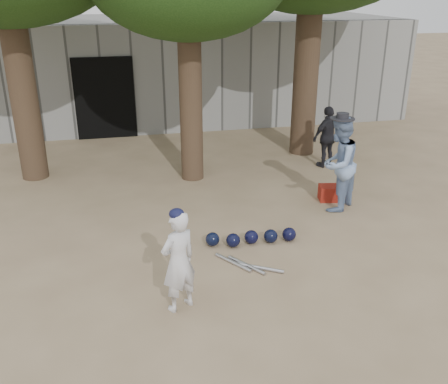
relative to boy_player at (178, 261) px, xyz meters
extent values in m
plane|color=#937C5E|center=(0.34, 0.53, -0.70)|extent=(70.00, 70.00, 0.00)
imported|color=silver|center=(0.00, 0.00, 0.00)|extent=(0.61, 0.54, 1.40)
imported|color=#7B95BF|center=(3.32, 2.52, 0.19)|extent=(1.10, 1.08, 1.78)
imported|color=black|center=(4.11, 4.79, 0.01)|extent=(0.90, 0.60, 1.42)
cube|color=#9B2A14|center=(3.39, 2.90, -0.55)|extent=(0.47, 0.40, 0.30)
cube|color=gray|center=(0.34, 8.53, 0.80)|extent=(16.00, 0.35, 3.00)
cube|color=black|center=(-0.86, 8.33, 0.40)|extent=(1.60, 0.08, 2.20)
cube|color=slate|center=(0.34, 11.03, 0.80)|extent=(16.00, 5.00, 3.00)
sphere|color=black|center=(0.75, 1.57, -0.58)|extent=(0.23, 0.23, 0.23)
sphere|color=black|center=(1.07, 1.46, -0.58)|extent=(0.23, 0.23, 0.23)
sphere|color=black|center=(1.39, 1.51, -0.58)|extent=(0.23, 0.23, 0.23)
sphere|color=black|center=(1.71, 1.47, -0.58)|extent=(0.23, 0.23, 0.23)
sphere|color=black|center=(2.03, 1.46, -0.58)|extent=(0.23, 0.23, 0.23)
cylinder|color=#ACABB2|center=(0.95, 0.92, -0.67)|extent=(0.45, 0.63, 0.06)
cylinder|color=#ACABB2|center=(1.13, 0.80, -0.67)|extent=(0.45, 0.63, 0.06)
cylinder|color=#ACABB2|center=(1.31, 0.68, -0.67)|extent=(0.64, 0.42, 0.06)
cylinder|color=brown|center=(-2.46, 5.53, 2.05)|extent=(0.56, 0.56, 5.50)
cylinder|color=brown|center=(0.94, 4.73, 1.80)|extent=(0.48, 0.48, 5.00)
cylinder|color=brown|center=(3.94, 5.93, 2.20)|extent=(0.60, 0.60, 5.80)
camera|label=1|loc=(-0.63, -5.51, 3.26)|focal=40.00mm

